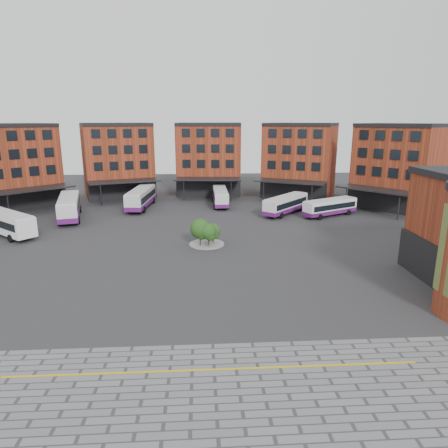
{
  "coord_description": "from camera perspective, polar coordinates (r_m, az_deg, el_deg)",
  "views": [
    {
      "loc": [
        1.3,
        -35.88,
        15.23
      ],
      "look_at": [
        3.86,
        6.82,
        4.0
      ],
      "focal_mm": 32.0,
      "sensor_mm": 36.0,
      "label": 1
    }
  ],
  "objects": [
    {
      "name": "ground",
      "position": [
        39.0,
        -5.13,
        -8.34
      ],
      "size": [
        160.0,
        160.0,
        0.0
      ],
      "primitive_type": "plane",
      "color": "#28282B",
      "rests_on": "ground"
    },
    {
      "name": "yellow_line",
      "position": [
        26.65,
        -1.41,
        -20.07
      ],
      "size": [
        26.0,
        0.15,
        0.02
      ],
      "primitive_type": "cube",
      "color": "gold",
      "rests_on": "paving_zone"
    },
    {
      "name": "main_building",
      "position": [
        74.8,
        -8.16,
        8.42
      ],
      "size": [
        94.14,
        42.48,
        14.6
      ],
      "color": "maroon",
      "rests_on": "ground"
    },
    {
      "name": "tree_island",
      "position": [
        49.31,
        -2.61,
        -1.1
      ],
      "size": [
        4.4,
        4.4,
        3.5
      ],
      "color": "gray",
      "rests_on": "ground"
    },
    {
      "name": "bus_a",
      "position": [
        61.22,
        -28.73,
        0.32
      ],
      "size": [
        10.4,
        9.51,
        3.25
      ],
      "rotation": [
        0.0,
        0.0,
        0.86
      ],
      "color": "white",
      "rests_on": "ground"
    },
    {
      "name": "bus_b",
      "position": [
        67.53,
        -21.25,
        2.33
      ],
      "size": [
        5.93,
        12.87,
        3.54
      ],
      "rotation": [
        0.0,
        0.0,
        0.25
      ],
      "color": "silver",
      "rests_on": "ground"
    },
    {
      "name": "bus_c",
      "position": [
        72.1,
        -11.77,
        3.71
      ],
      "size": [
        3.95,
        12.37,
        3.43
      ],
      "rotation": [
        0.0,
        0.0,
        -0.1
      ],
      "color": "silver",
      "rests_on": "ground"
    },
    {
      "name": "bus_d",
      "position": [
        73.05,
        -0.53,
        3.96
      ],
      "size": [
        2.7,
        10.53,
        2.96
      ],
      "rotation": [
        0.0,
        0.0,
        0.0
      ],
      "color": "silver",
      "rests_on": "ground"
    },
    {
      "name": "bus_e",
      "position": [
        67.01,
        8.83,
        2.82
      ],
      "size": [
        8.95,
        9.56,
        3.0
      ],
      "rotation": [
        0.0,
        0.0,
        -0.73
      ],
      "color": "white",
      "rests_on": "ground"
    },
    {
      "name": "bus_f",
      "position": [
        66.91,
        14.91,
        2.38
      ],
      "size": [
        9.85,
        6.58,
        2.79
      ],
      "rotation": [
        0.0,
        0.0,
        -1.09
      ],
      "color": "white",
      "rests_on": "ground"
    }
  ]
}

